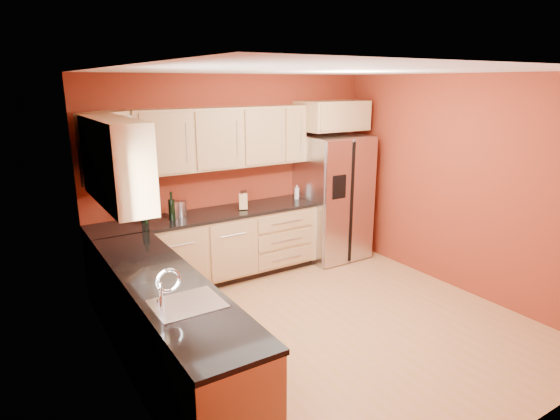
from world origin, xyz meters
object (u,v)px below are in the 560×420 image
at_px(refrigerator, 333,198).
at_px(wine_bottle_a, 144,208).
at_px(knife_block, 243,201).
at_px(canister_left, 181,209).
at_px(soap_dispenser, 297,192).

relative_size(refrigerator, wine_bottle_a, 5.06).
height_order(wine_bottle_a, knife_block, wine_bottle_a).
xyz_separation_m(canister_left, soap_dispenser, (1.68, -0.01, -0.00)).
relative_size(refrigerator, canister_left, 9.17).
xyz_separation_m(canister_left, wine_bottle_a, (-0.46, -0.04, 0.08)).
bearing_deg(canister_left, soap_dispenser, -0.30).
bearing_deg(soap_dispenser, wine_bottle_a, -179.28).
height_order(canister_left, wine_bottle_a, wine_bottle_a).
bearing_deg(canister_left, refrigerator, -3.11).
relative_size(wine_bottle_a, knife_block, 1.71).
distance_m(wine_bottle_a, knife_block, 1.26).
height_order(refrigerator, canister_left, refrigerator).
bearing_deg(soap_dispenser, knife_block, -174.58).
bearing_deg(knife_block, canister_left, -162.19).
distance_m(refrigerator, canister_left, 2.24).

